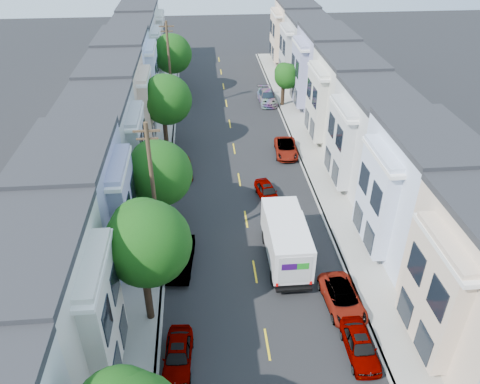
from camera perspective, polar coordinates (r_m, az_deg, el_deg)
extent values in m
plane|color=black|center=(31.60, 1.83, -9.69)|extent=(160.00, 160.00, 0.00)
cube|color=black|center=(43.83, -0.43, 3.52)|extent=(12.00, 70.00, 0.02)
cube|color=gray|center=(43.79, -8.35, 3.22)|extent=(0.30, 70.00, 0.15)
cube|color=gray|center=(44.63, 7.35, 3.89)|extent=(0.30, 70.00, 0.15)
cube|color=gray|center=(43.90, -10.05, 3.13)|extent=(2.60, 70.00, 0.15)
cube|color=gray|center=(44.91, 8.98, 3.95)|extent=(2.60, 70.00, 0.15)
cube|color=gold|center=(43.83, -0.43, 3.51)|extent=(0.12, 70.00, 0.01)
cube|color=silver|center=(44.47, -14.92, 2.78)|extent=(5.00, 70.00, 8.50)
cube|color=silver|center=(45.98, 13.59, 4.00)|extent=(5.00, 70.00, 8.50)
cylinder|color=black|center=(27.80, -11.19, -12.07)|extent=(0.44, 0.44, 3.96)
sphere|color=#15510F|center=(25.39, -11.37, -6.18)|extent=(4.70, 4.70, 4.70)
cylinder|color=black|center=(34.91, -10.00, -2.35)|extent=(0.44, 0.44, 3.12)
sphere|color=#15510F|center=(33.19, -10.00, 2.22)|extent=(4.70, 4.70, 4.70)
cylinder|color=black|center=(46.22, -9.05, 7.12)|extent=(0.44, 0.44, 3.49)
sphere|color=#15510F|center=(44.88, -9.03, 11.05)|extent=(4.70, 4.70, 4.70)
cylinder|color=black|center=(60.07, -8.38, 13.20)|extent=(0.44, 0.44, 3.52)
sphere|color=#15510F|center=(59.04, -8.35, 16.33)|extent=(4.70, 4.70, 4.70)
cylinder|color=black|center=(56.51, 5.22, 11.65)|extent=(0.44, 0.44, 2.57)
sphere|color=#15510F|center=(55.79, 5.65, 13.87)|extent=(2.94, 2.94, 2.94)
cylinder|color=#42301E|center=(30.17, -10.42, -0.62)|extent=(0.26, 0.26, 10.00)
cube|color=#42301E|center=(27.97, -11.34, 7.31)|extent=(1.60, 0.12, 0.12)
cylinder|color=#42301E|center=(53.85, -8.55, 14.57)|extent=(0.26, 0.26, 10.00)
cube|color=#42301E|center=(52.65, -8.97, 19.33)|extent=(1.60, 0.12, 0.12)
cube|color=silver|center=(30.65, 5.95, -6.64)|extent=(2.52, 4.51, 2.47)
cube|color=silver|center=(33.29, 4.94, -3.21)|extent=(2.52, 2.10, 2.27)
cube|color=black|center=(32.23, 5.52, -7.46)|extent=(2.32, 6.48, 0.25)
cube|color=#2D0A51|center=(28.71, 6.05, -9.04)|extent=(0.94, 0.04, 0.46)
cube|color=#198C1E|center=(28.87, 7.71, -8.91)|extent=(0.73, 0.04, 0.46)
cylinder|color=black|center=(30.53, 4.08, -10.40)|extent=(0.29, 0.94, 0.94)
cylinder|color=black|center=(30.92, 8.30, -10.06)|extent=(0.29, 0.94, 0.94)
cylinder|color=black|center=(33.71, 3.01, -5.54)|extent=(0.29, 0.94, 0.94)
cylinder|color=black|center=(34.06, 6.81, -5.30)|extent=(0.29, 0.94, 0.94)
imported|color=black|center=(38.51, 3.32, 0.06)|extent=(2.06, 3.94, 1.22)
imported|color=#090933|center=(26.40, -7.58, -19.07)|extent=(1.74, 4.00, 1.27)
imported|color=#B1BCC5|center=(31.77, -7.25, -7.99)|extent=(1.96, 4.49, 1.45)
imported|color=#611707|center=(42.12, -6.93, 2.97)|extent=(1.83, 4.09, 1.29)
imported|color=slate|center=(27.34, 14.44, -17.68)|extent=(1.53, 3.97, 1.29)
imported|color=white|center=(29.58, 12.38, -12.61)|extent=(2.30, 4.54, 1.23)
imported|color=black|center=(45.38, 5.63, 5.30)|extent=(2.40, 4.62, 1.24)
imported|color=#120D40|center=(57.49, 3.30, 11.49)|extent=(2.10, 4.80, 1.43)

